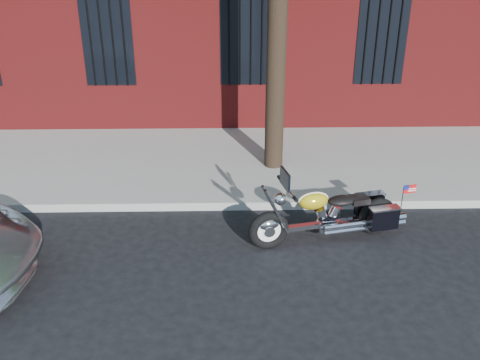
{
  "coord_description": "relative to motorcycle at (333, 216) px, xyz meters",
  "views": [
    {
      "loc": [
        -0.36,
        -6.79,
        4.42
      ],
      "look_at": [
        -0.2,
        0.8,
        0.82
      ],
      "focal_mm": 40.0,
      "sensor_mm": 36.0,
      "label": 1
    }
  ],
  "objects": [
    {
      "name": "motorcycle",
      "position": [
        0.0,
        0.0,
        0.0
      ],
      "size": [
        2.53,
        1.05,
        1.27
      ],
      "rotation": [
        0.0,
        0.0,
        0.23
      ],
      "color": "black",
      "rests_on": "ground"
    },
    {
      "name": "ground",
      "position": [
        -1.2,
        -0.31,
        -0.43
      ],
      "size": [
        120.0,
        120.0,
        0.0
      ],
      "primitive_type": "plane",
      "color": "black",
      "rests_on": "ground"
    },
    {
      "name": "curb",
      "position": [
        -1.2,
        1.07,
        -0.35
      ],
      "size": [
        40.0,
        0.16,
        0.15
      ],
      "primitive_type": "cube",
      "color": "gray",
      "rests_on": "ground"
    },
    {
      "name": "sidewalk",
      "position": [
        -1.2,
        2.95,
        -0.35
      ],
      "size": [
        40.0,
        3.6,
        0.15
      ],
      "primitive_type": "cube",
      "color": "gray",
      "rests_on": "ground"
    }
  ]
}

